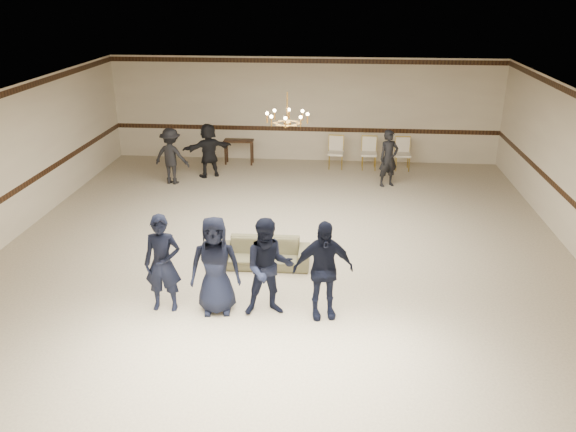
{
  "coord_description": "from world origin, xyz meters",
  "views": [
    {
      "loc": [
        1.03,
        -10.76,
        5.26
      ],
      "look_at": [
        0.15,
        -0.5,
        1.08
      ],
      "focal_mm": 36.0,
      "sensor_mm": 36.0,
      "label": 1
    }
  ],
  "objects_px": {
    "boy_b": "(215,266)",
    "boy_c": "(269,268)",
    "adult_left": "(171,156)",
    "adult_mid": "(209,150)",
    "boy_d": "(323,270)",
    "banquet_chair_mid": "(369,154)",
    "settee": "(264,253)",
    "banquet_chair_right": "(403,154)",
    "banquet_chair_left": "(336,153)",
    "boy_a": "(163,263)",
    "adult_right": "(389,158)",
    "chandelier": "(287,108)",
    "console_table": "(239,152)"
  },
  "relations": [
    {
      "from": "chandelier",
      "to": "boy_c",
      "type": "height_order",
      "value": "chandelier"
    },
    {
      "from": "adult_right",
      "to": "chandelier",
      "type": "bearing_deg",
      "value": -150.63
    },
    {
      "from": "boy_b",
      "to": "banquet_chair_mid",
      "type": "xyz_separation_m",
      "value": [
        2.95,
        8.46,
        -0.38
      ]
    },
    {
      "from": "boy_a",
      "to": "adult_left",
      "type": "relative_size",
      "value": 1.1
    },
    {
      "from": "adult_right",
      "to": "boy_c",
      "type": "bearing_deg",
      "value": -136.45
    },
    {
      "from": "adult_mid",
      "to": "banquet_chair_left",
      "type": "relative_size",
      "value": 1.64
    },
    {
      "from": "banquet_chair_right",
      "to": "console_table",
      "type": "xyz_separation_m",
      "value": [
        -5.0,
        0.2,
        -0.1
      ]
    },
    {
      "from": "boy_d",
      "to": "adult_left",
      "type": "distance_m",
      "value": 7.96
    },
    {
      "from": "boy_d",
      "to": "settee",
      "type": "xyz_separation_m",
      "value": [
        -1.22,
        1.78,
        -0.6
      ]
    },
    {
      "from": "banquet_chair_mid",
      "to": "settee",
      "type": "bearing_deg",
      "value": -107.74
    },
    {
      "from": "adult_left",
      "to": "adult_mid",
      "type": "xyz_separation_m",
      "value": [
        0.9,
        0.7,
        0.0
      ]
    },
    {
      "from": "adult_mid",
      "to": "banquet_chair_mid",
      "type": "bearing_deg",
      "value": 164.8
    },
    {
      "from": "boy_b",
      "to": "adult_right",
      "type": "height_order",
      "value": "boy_b"
    },
    {
      "from": "settee",
      "to": "adult_left",
      "type": "xyz_separation_m",
      "value": [
        -3.19,
        4.85,
        0.52
      ]
    },
    {
      "from": "settee",
      "to": "adult_mid",
      "type": "bearing_deg",
      "value": 111.68
    },
    {
      "from": "boy_a",
      "to": "boy_c",
      "type": "xyz_separation_m",
      "value": [
        1.8,
        0.0,
        0.0
      ]
    },
    {
      "from": "console_table",
      "to": "boy_c",
      "type": "bearing_deg",
      "value": -77.66
    },
    {
      "from": "settee",
      "to": "banquet_chair_right",
      "type": "height_order",
      "value": "banquet_chair_right"
    },
    {
      "from": "boy_a",
      "to": "console_table",
      "type": "relative_size",
      "value": 1.9
    },
    {
      "from": "boy_b",
      "to": "banquet_chair_right",
      "type": "bearing_deg",
      "value": 56.73
    },
    {
      "from": "adult_mid",
      "to": "settee",
      "type": "bearing_deg",
      "value": 83.53
    },
    {
      "from": "adult_right",
      "to": "banquet_chair_left",
      "type": "distance_m",
      "value": 2.13
    },
    {
      "from": "boy_a",
      "to": "adult_left",
      "type": "bearing_deg",
      "value": 102.22
    },
    {
      "from": "banquet_chair_right",
      "to": "console_table",
      "type": "distance_m",
      "value": 5.0
    },
    {
      "from": "boy_c",
      "to": "banquet_chair_mid",
      "type": "distance_m",
      "value": 8.72
    },
    {
      "from": "settee",
      "to": "boy_b",
      "type": "bearing_deg",
      "value": -108.8
    },
    {
      "from": "adult_left",
      "to": "boy_b",
      "type": "bearing_deg",
      "value": 123.83
    },
    {
      "from": "adult_mid",
      "to": "console_table",
      "type": "xyz_separation_m",
      "value": [
        0.65,
        1.33,
        -0.4
      ]
    },
    {
      "from": "banquet_chair_right",
      "to": "chandelier",
      "type": "bearing_deg",
      "value": -120.95
    },
    {
      "from": "boy_d",
      "to": "adult_left",
      "type": "relative_size",
      "value": 1.1
    },
    {
      "from": "boy_d",
      "to": "banquet_chair_mid",
      "type": "distance_m",
      "value": 8.55
    },
    {
      "from": "boy_a",
      "to": "adult_mid",
      "type": "height_order",
      "value": "boy_a"
    },
    {
      "from": "boy_b",
      "to": "console_table",
      "type": "xyz_separation_m",
      "value": [
        -1.05,
        8.66,
        -0.48
      ]
    },
    {
      "from": "boy_d",
      "to": "settee",
      "type": "height_order",
      "value": "boy_d"
    },
    {
      "from": "adult_left",
      "to": "banquet_chair_left",
      "type": "xyz_separation_m",
      "value": [
        4.55,
        1.83,
        -0.31
      ]
    },
    {
      "from": "adult_left",
      "to": "adult_mid",
      "type": "relative_size",
      "value": 1.0
    },
    {
      "from": "boy_b",
      "to": "boy_d",
      "type": "height_order",
      "value": "same"
    },
    {
      "from": "banquet_chair_mid",
      "to": "banquet_chair_right",
      "type": "relative_size",
      "value": 1.0
    },
    {
      "from": "adult_mid",
      "to": "console_table",
      "type": "height_order",
      "value": "adult_mid"
    },
    {
      "from": "boy_c",
      "to": "adult_right",
      "type": "relative_size",
      "value": 1.1
    },
    {
      "from": "boy_b",
      "to": "boy_c",
      "type": "bearing_deg",
      "value": -8.28
    },
    {
      "from": "banquet_chair_mid",
      "to": "console_table",
      "type": "bearing_deg",
      "value": 178.87
    },
    {
      "from": "boy_a",
      "to": "banquet_chair_left",
      "type": "distance_m",
      "value": 8.94
    },
    {
      "from": "adult_left",
      "to": "boy_d",
      "type": "bearing_deg",
      "value": 135.97
    },
    {
      "from": "chandelier",
      "to": "boy_a",
      "type": "xyz_separation_m",
      "value": [
        -1.82,
        -3.27,
        -2.01
      ]
    },
    {
      "from": "boy_d",
      "to": "adult_right",
      "type": "xyz_separation_m",
      "value": [
        1.59,
        6.93,
        -0.08
      ]
    },
    {
      "from": "adult_mid",
      "to": "console_table",
      "type": "distance_m",
      "value": 1.54
    },
    {
      "from": "boy_d",
      "to": "adult_mid",
      "type": "xyz_separation_m",
      "value": [
        -3.51,
        7.33,
        -0.08
      ]
    },
    {
      "from": "boy_d",
      "to": "banquet_chair_left",
      "type": "distance_m",
      "value": 8.47
    },
    {
      "from": "adult_right",
      "to": "banquet_chair_left",
      "type": "xyz_separation_m",
      "value": [
        -1.45,
        1.53,
        -0.31
      ]
    }
  ]
}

